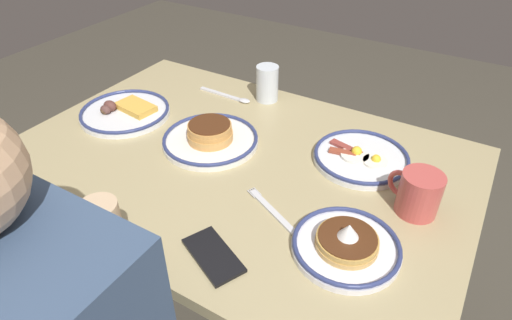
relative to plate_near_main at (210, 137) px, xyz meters
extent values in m
plane|color=#423E33|center=(-0.10, 0.03, -0.75)|extent=(6.00, 6.00, 0.00)
cube|color=tan|center=(-0.10, 0.03, -0.04)|extent=(1.21, 0.83, 0.03)
cylinder|color=#8F825C|center=(-0.61, -0.30, -0.40)|extent=(0.05, 0.05, 0.70)
cylinder|color=#8F825C|center=(0.41, -0.30, -0.40)|extent=(0.05, 0.05, 0.70)
cylinder|color=#8F825C|center=(0.41, 0.35, -0.40)|extent=(0.05, 0.05, 0.70)
cylinder|color=white|center=(0.00, 0.00, -0.01)|extent=(0.27, 0.27, 0.01)
torus|color=navy|center=(0.00, 0.00, 0.00)|extent=(0.27, 0.27, 0.01)
cylinder|color=#D7954D|center=(0.00, 0.00, 0.00)|extent=(0.13, 0.13, 0.01)
cylinder|color=tan|center=(0.00, 0.00, 0.01)|extent=(0.13, 0.13, 0.01)
cylinder|color=#D49247|center=(0.00, 0.00, 0.02)|extent=(0.12, 0.12, 0.01)
cylinder|color=#CE9149|center=(0.00, 0.00, 0.04)|extent=(0.12, 0.12, 0.01)
cylinder|color=#4C2814|center=(0.00, 0.00, 0.04)|extent=(0.11, 0.11, 0.00)
cylinder|color=white|center=(-0.39, -0.14, -0.01)|extent=(0.25, 0.25, 0.01)
torus|color=navy|center=(-0.39, -0.14, 0.00)|extent=(0.25, 0.25, 0.01)
cylinder|color=white|center=(-0.43, -0.13, 0.00)|extent=(0.06, 0.06, 0.01)
sphere|color=yellow|center=(-0.43, -0.13, 0.00)|extent=(0.02, 0.02, 0.02)
cylinder|color=white|center=(-0.38, -0.13, 0.00)|extent=(0.07, 0.07, 0.01)
sphere|color=yellow|center=(-0.38, -0.14, 0.00)|extent=(0.03, 0.03, 0.03)
cube|color=brown|center=(-0.34, -0.15, 0.00)|extent=(0.10, 0.04, 0.01)
cube|color=#97412B|center=(-0.34, -0.12, 0.00)|extent=(0.07, 0.03, 0.01)
cylinder|color=white|center=(0.32, 0.01, -0.01)|extent=(0.27, 0.27, 0.01)
torus|color=navy|center=(0.32, 0.01, 0.00)|extent=(0.27, 0.27, 0.01)
cube|color=gold|center=(0.30, -0.02, 0.00)|extent=(0.13, 0.09, 0.02)
ellipsoid|color=brown|center=(0.36, 0.05, 0.01)|extent=(0.03, 0.02, 0.02)
ellipsoid|color=brown|center=(0.36, 0.05, 0.01)|extent=(0.04, 0.03, 0.03)
ellipsoid|color=brown|center=(0.36, 0.03, 0.01)|extent=(0.04, 0.03, 0.03)
cylinder|color=white|center=(-0.47, 0.18, -0.01)|extent=(0.22, 0.22, 0.01)
torus|color=navy|center=(-0.47, 0.18, 0.00)|extent=(0.22, 0.22, 0.01)
cylinder|color=tan|center=(-0.47, 0.18, 0.00)|extent=(0.13, 0.13, 0.01)
cylinder|color=gold|center=(-0.47, 0.18, 0.01)|extent=(0.13, 0.13, 0.01)
cylinder|color=#4C2814|center=(-0.47, 0.18, 0.02)|extent=(0.12, 0.12, 0.00)
cone|color=white|center=(-0.47, 0.18, 0.04)|extent=(0.04, 0.04, 0.03)
cylinder|color=#BF4C47|center=(-0.56, -0.01, 0.03)|extent=(0.09, 0.09, 0.10)
torus|color=#BF4C47|center=(-0.52, -0.03, 0.03)|extent=(0.07, 0.03, 0.07)
cylinder|color=brown|center=(-0.56, -0.01, 0.06)|extent=(0.08, 0.08, 0.01)
cylinder|color=silver|center=(-0.01, -0.31, 0.04)|extent=(0.07, 0.07, 0.12)
cylinder|color=black|center=(-0.01, -0.31, 0.02)|extent=(0.06, 0.06, 0.08)
cube|color=black|center=(-0.25, 0.33, -0.02)|extent=(0.16, 0.13, 0.01)
cube|color=silver|center=(-0.29, 0.16, -0.02)|extent=(0.16, 0.09, 0.01)
cube|color=silver|center=(-0.22, 0.12, -0.02)|extent=(0.03, 0.02, 0.00)
cube|color=silver|center=(-0.22, 0.12, -0.02)|extent=(0.03, 0.02, 0.00)
cube|color=silver|center=(-0.22, 0.13, -0.02)|extent=(0.03, 0.02, 0.00)
cube|color=silver|center=(-0.21, 0.13, -0.02)|extent=(0.03, 0.02, 0.00)
cube|color=silver|center=(0.13, -0.26, -0.02)|extent=(0.19, 0.02, 0.01)
ellipsoid|color=silver|center=(0.05, -0.25, -0.01)|extent=(0.04, 0.03, 0.01)
cylinder|color=#CFAD86|center=(-0.10, 0.46, 0.02)|extent=(0.08, 0.08, 0.26)
camera|label=1|loc=(-0.62, 0.80, 0.65)|focal=30.18mm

